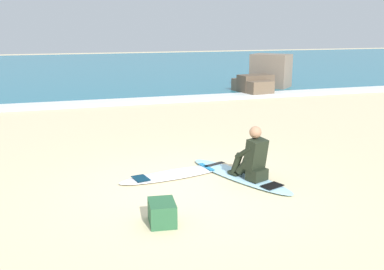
# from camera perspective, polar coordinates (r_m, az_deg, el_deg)

# --- Properties ---
(ground_plane) EXTENTS (80.00, 80.00, 0.00)m
(ground_plane) POSITION_cam_1_polar(r_m,az_deg,el_deg) (7.43, -0.20, -7.24)
(ground_plane) COLOR beige
(sea) EXTENTS (80.00, 28.00, 0.10)m
(sea) POSITION_cam_1_polar(r_m,az_deg,el_deg) (29.42, -13.53, 8.44)
(sea) COLOR teal
(sea) RESTS_ON ground
(breaking_foam) EXTENTS (80.00, 0.90, 0.11)m
(breaking_foam) POSITION_cam_1_polar(r_m,az_deg,el_deg) (15.88, -9.81, 4.22)
(breaking_foam) COLOR white
(breaking_foam) RESTS_ON ground
(surfboard_main) EXTENTS (1.37, 2.51, 0.08)m
(surfboard_main) POSITION_cam_1_polar(r_m,az_deg,el_deg) (8.10, 6.13, -5.23)
(surfboard_main) COLOR #9ED1E5
(surfboard_main) RESTS_ON ground
(surfer_seated) EXTENTS (0.56, 0.77, 0.95)m
(surfer_seated) POSITION_cam_1_polar(r_m,az_deg,el_deg) (7.76, 7.82, -3.02)
(surfer_seated) COLOR black
(surfer_seated) RESTS_ON surfboard_main
(surfboard_spare_near) EXTENTS (2.30, 0.95, 0.08)m
(surfboard_spare_near) POSITION_cam_1_polar(r_m,az_deg,el_deg) (8.14, -1.98, -5.04)
(surfboard_spare_near) COLOR silver
(surfboard_spare_near) RESTS_ON ground
(rock_outcrop_distant) EXTENTS (2.98, 3.02, 1.51)m
(rock_outcrop_distant) POSITION_cam_1_polar(r_m,az_deg,el_deg) (18.92, 9.36, 7.42)
(rock_outcrop_distant) COLOR brown
(rock_outcrop_distant) RESTS_ON ground
(beach_bag) EXTENTS (0.41, 0.52, 0.32)m
(beach_bag) POSITION_cam_1_polar(r_m,az_deg,el_deg) (6.23, -3.90, -10.00)
(beach_bag) COLOR #285B38
(beach_bag) RESTS_ON ground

